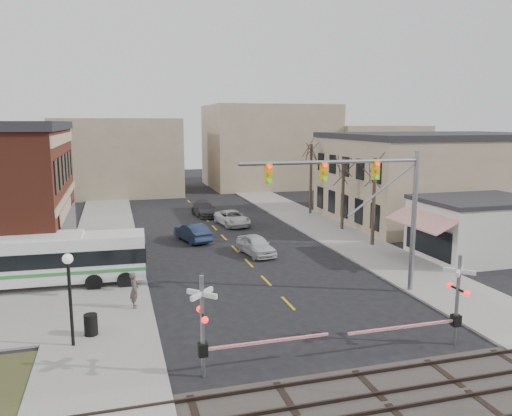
{
  "coord_description": "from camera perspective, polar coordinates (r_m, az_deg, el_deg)",
  "views": [
    {
      "loc": [
        -8.61,
        -21.86,
        9.54
      ],
      "look_at": [
        1.02,
        11.78,
        3.5
      ],
      "focal_mm": 35.0,
      "sensor_mm": 36.0,
      "label": 1
    }
  ],
  "objects": [
    {
      "name": "transit_bus",
      "position": [
        31.51,
        -23.28,
        -5.4
      ],
      "size": [
        11.81,
        3.1,
        3.01
      ],
      "color": "silver",
      "rests_on": "ground"
    },
    {
      "name": "car_b",
      "position": [
        40.72,
        -7.27,
        -2.79
      ],
      "size": [
        2.66,
        4.66,
        1.45
      ],
      "primitive_type": "imported",
      "rotation": [
        0.0,
        0.0,
        3.41
      ],
      "color": "#17223A",
      "rests_on": "ground"
    },
    {
      "name": "tree_east_a",
      "position": [
        39.34,
        13.31,
        0.69
      ],
      "size": [
        0.28,
        0.28,
        6.75
      ],
      "color": "#382B21",
      "rests_on": "sidewalk_east"
    },
    {
      "name": "car_c",
      "position": [
        46.68,
        -2.73,
        -1.16
      ],
      "size": [
        2.86,
        5.14,
        1.36
      ],
      "primitive_type": "imported",
      "rotation": [
        0.0,
        0.0,
        0.13
      ],
      "color": "silver",
      "rests_on": "ground"
    },
    {
      "name": "ground",
      "position": [
        25.35,
        5.24,
        -12.35
      ],
      "size": [
        160.0,
        160.0,
        0.0
      ],
      "primitive_type": "plane",
      "color": "black",
      "rests_on": "ground"
    },
    {
      "name": "tree_east_b",
      "position": [
        44.77,
        9.9,
        1.6
      ],
      "size": [
        0.28,
        0.28,
        6.3
      ],
      "color": "#382B21",
      "rests_on": "sidewalk_east"
    },
    {
      "name": "car_a",
      "position": [
        36.35,
        -0.01,
        -4.25
      ],
      "size": [
        2.33,
        4.43,
        1.44
      ],
      "primitive_type": "imported",
      "rotation": [
        0.0,
        0.0,
        0.16
      ],
      "color": "silver",
      "rests_on": "ground"
    },
    {
      "name": "rr_crossing_west",
      "position": [
        19.28,
        -4.85,
        -13.36
      ],
      "size": [
        5.6,
        1.36,
        4.0
      ],
      "color": "gray",
      "rests_on": "ground"
    },
    {
      "name": "sidewalk_west",
      "position": [
        42.93,
        -16.78,
        -3.39
      ],
      "size": [
        5.0,
        60.0,
        0.12
      ],
      "primitive_type": "cube",
      "color": "gray",
      "rests_on": "ground"
    },
    {
      "name": "rr_crossing_east",
      "position": [
        23.13,
        21.16,
        -10.0
      ],
      "size": [
        5.6,
        1.36,
        4.0
      ],
      "color": "gray",
      "rests_on": "ground"
    },
    {
      "name": "pedestrian_far",
      "position": [
        31.71,
        -19.65,
        -6.3
      ],
      "size": [
        1.15,
        1.15,
        1.88
      ],
      "primitive_type": "imported",
      "rotation": [
        0.0,
        0.0,
        0.76
      ],
      "color": "#3A3660",
      "rests_on": "sidewalk_west"
    },
    {
      "name": "sidewalk_east",
      "position": [
        46.58,
        7.27,
        -2.03
      ],
      "size": [
        5.0,
        60.0,
        0.12
      ],
      "primitive_type": "cube",
      "color": "gray",
      "rests_on": "ground"
    },
    {
      "name": "tan_building",
      "position": [
        52.12,
        20.13,
        3.38
      ],
      "size": [
        20.3,
        15.3,
        8.5
      ],
      "color": "gray",
      "rests_on": "ground"
    },
    {
      "name": "car_d",
      "position": [
        51.42,
        -5.88,
        -0.16
      ],
      "size": [
        2.4,
        4.99,
        1.4
      ],
      "primitive_type": "imported",
      "rotation": [
        0.0,
        0.0,
        0.09
      ],
      "color": "#3A393E",
      "rests_on": "ground"
    },
    {
      "name": "trash_bin",
      "position": [
        24.07,
        -18.35,
        -12.53
      ],
      "size": [
        0.6,
        0.6,
        0.96
      ],
      "primitive_type": "cylinder",
      "color": "black",
      "rests_on": "sidewalk_west"
    },
    {
      "name": "ballast_strip",
      "position": [
        18.88,
        14.65,
        -20.78
      ],
      "size": [
        160.0,
        5.0,
        0.06
      ],
      "primitive_type": "cube",
      "color": "#332D28",
      "rests_on": "ground"
    },
    {
      "name": "tree_east_c",
      "position": [
        52.04,
        6.28,
        3.31
      ],
      "size": [
        0.28,
        0.28,
        7.2
      ],
      "color": "#382B21",
      "rests_on": "sidewalk_east"
    },
    {
      "name": "pedestrian_near",
      "position": [
        26.63,
        -13.75,
        -9.09
      ],
      "size": [
        0.45,
        0.68,
        1.86
      ],
      "primitive_type": "imported",
      "rotation": [
        0.0,
        0.0,
        1.57
      ],
      "color": "#4E423E",
      "rests_on": "sidewalk_west"
    },
    {
      "name": "rail_tracks",
      "position": [
        18.84,
        14.66,
        -20.55
      ],
      "size": [
        160.0,
        3.91,
        0.14
      ],
      "color": "#2D231E",
      "rests_on": "ground"
    },
    {
      "name": "traffic_signal_mast",
      "position": [
        27.42,
        12.88,
        1.61
      ],
      "size": [
        10.19,
        0.3,
        8.0
      ],
      "color": "gray",
      "rests_on": "ground"
    },
    {
      "name": "street_lamp",
      "position": [
        22.45,
        -20.59,
        -7.69
      ],
      "size": [
        0.44,
        0.44,
        4.04
      ],
      "color": "black",
      "rests_on": "sidewalk_west"
    },
    {
      "name": "awning_shop",
      "position": [
        38.62,
        23.99,
        -2.08
      ],
      "size": [
        9.74,
        6.2,
        4.3
      ],
      "color": "beige",
      "rests_on": "ground"
    }
  ]
}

